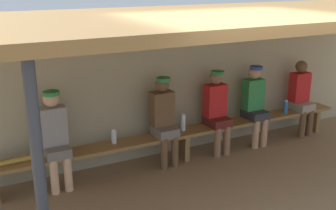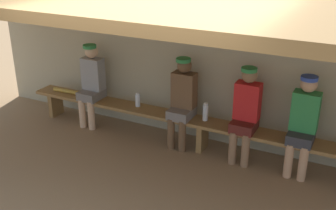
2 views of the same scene
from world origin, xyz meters
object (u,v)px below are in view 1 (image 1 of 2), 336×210
(bench, at_px, (183,136))
(player_shirtless_tan, at_px, (255,102))
(player_near_post, at_px, (164,117))
(baseball_bat, at_px, (29,158))
(player_middle, at_px, (301,95))
(water_bottle_clear, at_px, (286,107))
(player_in_white, at_px, (55,135))
(player_rightmost, at_px, (217,108))
(water_bottle_blue, at_px, (114,136))
(support_post, at_px, (41,191))
(water_bottle_orange, at_px, (183,123))

(bench, relative_size, player_shirtless_tan, 4.46)
(player_near_post, bearing_deg, baseball_bat, -179.90)
(player_middle, relative_size, player_shirtless_tan, 0.99)
(water_bottle_clear, height_order, baseball_bat, water_bottle_clear)
(player_in_white, xyz_separation_m, player_rightmost, (2.55, 0.00, 0.00))
(player_near_post, bearing_deg, water_bottle_blue, 176.86)
(player_shirtless_tan, bearing_deg, player_in_white, 180.00)
(bench, height_order, water_bottle_clear, water_bottle_clear)
(bench, xyz_separation_m, baseball_bat, (-2.30, -0.00, 0.11))
(support_post, distance_m, player_in_white, 2.21)
(player_in_white, xyz_separation_m, water_bottle_orange, (1.96, 0.04, -0.16))
(player_middle, relative_size, baseball_bat, 1.56)
(player_middle, bearing_deg, baseball_bat, -179.96)
(player_near_post, bearing_deg, support_post, -135.96)
(player_near_post, bearing_deg, bench, -0.61)
(player_near_post, distance_m, player_shirtless_tan, 1.70)
(water_bottle_blue, bearing_deg, player_shirtless_tan, -0.99)
(support_post, height_order, player_rightmost, support_post)
(player_rightmost, relative_size, water_bottle_blue, 6.14)
(player_rightmost, xyz_separation_m, water_bottle_blue, (-1.72, 0.04, -0.18))
(player_near_post, height_order, baseball_bat, player_near_post)
(player_near_post, relative_size, water_bottle_blue, 6.14)
(player_in_white, bearing_deg, baseball_bat, -179.42)
(water_bottle_orange, relative_size, baseball_bat, 0.31)
(bench, relative_size, player_in_white, 4.46)
(bench, xyz_separation_m, player_middle, (2.41, 0.00, 0.34))
(bench, distance_m, water_bottle_blue, 1.13)
(bench, bearing_deg, player_middle, 0.07)
(bench, height_order, player_shirtless_tan, player_shirtless_tan)
(bench, distance_m, player_near_post, 0.49)
(support_post, relative_size, player_rightmost, 1.64)
(player_near_post, height_order, player_in_white, same)
(player_rightmost, bearing_deg, baseball_bat, -179.93)
(bench, height_order, player_near_post, player_near_post)
(support_post, height_order, baseball_bat, support_post)
(water_bottle_orange, bearing_deg, player_near_post, -173.99)
(player_shirtless_tan, bearing_deg, water_bottle_orange, 178.44)
(player_shirtless_tan, relative_size, water_bottle_orange, 5.05)
(player_middle, distance_m, player_shirtless_tan, 1.04)
(player_near_post, height_order, water_bottle_clear, player_near_post)
(water_bottle_blue, xyz_separation_m, water_bottle_clear, (3.15, -0.07, 0.00))
(support_post, distance_m, water_bottle_orange, 3.35)
(bench, height_order, water_bottle_orange, water_bottle_orange)
(player_near_post, height_order, player_rightmost, same)
(support_post, distance_m, baseball_bat, 2.20)
(player_near_post, height_order, water_bottle_blue, player_near_post)
(support_post, xyz_separation_m, bench, (2.51, 2.10, -0.71))
(player_near_post, relative_size, water_bottle_clear, 5.92)
(player_shirtless_tan, xyz_separation_m, baseball_bat, (-3.66, -0.00, -0.25))
(player_near_post, xyz_separation_m, water_bottle_blue, (-0.78, 0.04, -0.18))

